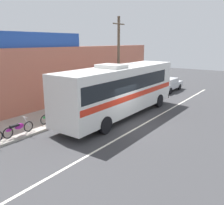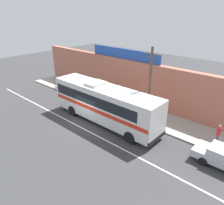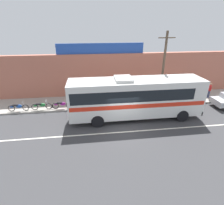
{
  "view_description": "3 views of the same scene",
  "coord_description": "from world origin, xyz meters",
  "px_view_note": "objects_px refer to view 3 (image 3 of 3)",
  "views": [
    {
      "loc": [
        -12.75,
        -7.83,
        5.24
      ],
      "look_at": [
        -0.07,
        1.21,
        1.31
      ],
      "focal_mm": 38.95,
      "sensor_mm": 36.0,
      "label": 1
    },
    {
      "loc": [
        14.02,
        -11.73,
        10.17
      ],
      "look_at": [
        1.69,
        2.04,
        1.97
      ],
      "focal_mm": 34.59,
      "sensor_mm": 36.0,
      "label": 2
    },
    {
      "loc": [
        -2.51,
        -12.18,
        7.81
      ],
      "look_at": [
        -0.62,
        2.53,
        1.09
      ],
      "focal_mm": 28.08,
      "sensor_mm": 36.0,
      "label": 3
    }
  ],
  "objects_px": {
    "motorcycle_blue": "(18,107)",
    "pedestrian_by_curb": "(100,93)",
    "intercity_bus": "(135,96)",
    "utility_pole": "(163,69)",
    "pedestrian_far_left": "(210,89)",
    "motorcycle_purple": "(41,106)",
    "motorcycle_red": "(62,104)",
    "motorcycle_orange": "(89,102)"
  },
  "relations": [
    {
      "from": "motorcycle_red",
      "to": "pedestrian_far_left",
      "type": "xyz_separation_m",
      "value": [
        16.0,
        0.75,
        0.59
      ]
    },
    {
      "from": "utility_pole",
      "to": "motorcycle_orange",
      "type": "xyz_separation_m",
      "value": [
        -7.29,
        0.27,
        -3.25
      ]
    },
    {
      "from": "motorcycle_purple",
      "to": "pedestrian_far_left",
      "type": "xyz_separation_m",
      "value": [
        17.93,
        0.76,
        0.59
      ]
    },
    {
      "from": "motorcycle_red",
      "to": "motorcycle_blue",
      "type": "height_order",
      "value": "same"
    },
    {
      "from": "motorcycle_blue",
      "to": "motorcycle_red",
      "type": "bearing_deg",
      "value": 0.47
    },
    {
      "from": "utility_pole",
      "to": "motorcycle_blue",
      "type": "relative_size",
      "value": 3.7
    },
    {
      "from": "pedestrian_by_curb",
      "to": "pedestrian_far_left",
      "type": "xyz_separation_m",
      "value": [
        12.21,
        -0.5,
        0.09
      ]
    },
    {
      "from": "motorcycle_red",
      "to": "pedestrian_by_curb",
      "type": "distance_m",
      "value": 4.02
    },
    {
      "from": "motorcycle_red",
      "to": "motorcycle_purple",
      "type": "xyz_separation_m",
      "value": [
        -1.93,
        -0.02,
        0.0
      ]
    },
    {
      "from": "intercity_bus",
      "to": "pedestrian_far_left",
      "type": "relative_size",
      "value": 6.61
    },
    {
      "from": "motorcycle_blue",
      "to": "motorcycle_purple",
      "type": "bearing_deg",
      "value": 0.43
    },
    {
      "from": "intercity_bus",
      "to": "utility_pole",
      "type": "xyz_separation_m",
      "value": [
        3.29,
        2.38,
        1.75
      ]
    },
    {
      "from": "motorcycle_red",
      "to": "motorcycle_purple",
      "type": "bearing_deg",
      "value": -179.48
    },
    {
      "from": "motorcycle_red",
      "to": "utility_pole",
      "type": "bearing_deg",
      "value": -0.12
    },
    {
      "from": "motorcycle_purple",
      "to": "pedestrian_far_left",
      "type": "distance_m",
      "value": 17.95
    },
    {
      "from": "intercity_bus",
      "to": "utility_pole",
      "type": "distance_m",
      "value": 4.42
    },
    {
      "from": "intercity_bus",
      "to": "motorcycle_blue",
      "type": "xyz_separation_m",
      "value": [
        -10.72,
        2.36,
        -1.5
      ]
    },
    {
      "from": "motorcycle_purple",
      "to": "pedestrian_by_curb",
      "type": "distance_m",
      "value": 5.88
    },
    {
      "from": "motorcycle_blue",
      "to": "motorcycle_orange",
      "type": "distance_m",
      "value": 6.73
    },
    {
      "from": "motorcycle_orange",
      "to": "motorcycle_purple",
      "type": "bearing_deg",
      "value": -176.65
    },
    {
      "from": "motorcycle_blue",
      "to": "pedestrian_by_curb",
      "type": "bearing_deg",
      "value": 9.26
    },
    {
      "from": "intercity_bus",
      "to": "pedestrian_far_left",
      "type": "distance_m",
      "value": 9.89
    },
    {
      "from": "intercity_bus",
      "to": "motorcycle_blue",
      "type": "height_order",
      "value": "intercity_bus"
    },
    {
      "from": "motorcycle_blue",
      "to": "pedestrian_far_left",
      "type": "relative_size",
      "value": 1.11
    },
    {
      "from": "utility_pole",
      "to": "intercity_bus",
      "type": "bearing_deg",
      "value": -144.14
    },
    {
      "from": "intercity_bus",
      "to": "pedestrian_far_left",
      "type": "bearing_deg",
      "value": 18.6
    },
    {
      "from": "motorcycle_purple",
      "to": "motorcycle_orange",
      "type": "xyz_separation_m",
      "value": [
        4.59,
        0.27,
        0.0
      ]
    },
    {
      "from": "motorcycle_red",
      "to": "pedestrian_by_curb",
      "type": "height_order",
      "value": "pedestrian_by_curb"
    },
    {
      "from": "pedestrian_far_left",
      "to": "intercity_bus",
      "type": "bearing_deg",
      "value": -161.4
    },
    {
      "from": "utility_pole",
      "to": "pedestrian_far_left",
      "type": "distance_m",
      "value": 6.65
    },
    {
      "from": "motorcycle_purple",
      "to": "motorcycle_blue",
      "type": "height_order",
      "value": "same"
    },
    {
      "from": "utility_pole",
      "to": "pedestrian_far_left",
      "type": "height_order",
      "value": "utility_pole"
    },
    {
      "from": "intercity_bus",
      "to": "pedestrian_by_curb",
      "type": "xyz_separation_m",
      "value": [
        -2.87,
        3.65,
        -1.0
      ]
    },
    {
      "from": "motorcycle_purple",
      "to": "pedestrian_far_left",
      "type": "height_order",
      "value": "pedestrian_far_left"
    },
    {
      "from": "motorcycle_blue",
      "to": "motorcycle_orange",
      "type": "height_order",
      "value": "same"
    },
    {
      "from": "utility_pole",
      "to": "motorcycle_purple",
      "type": "distance_m",
      "value": 12.32
    },
    {
      "from": "intercity_bus",
      "to": "pedestrian_far_left",
      "type": "xyz_separation_m",
      "value": [
        9.34,
        3.14,
        -0.91
      ]
    },
    {
      "from": "pedestrian_far_left",
      "to": "motorcycle_blue",
      "type": "bearing_deg",
      "value": -177.78
    },
    {
      "from": "intercity_bus",
      "to": "motorcycle_blue",
      "type": "bearing_deg",
      "value": 167.57
    },
    {
      "from": "motorcycle_orange",
      "to": "pedestrian_by_curb",
      "type": "height_order",
      "value": "pedestrian_by_curb"
    },
    {
      "from": "motorcycle_purple",
      "to": "motorcycle_blue",
      "type": "bearing_deg",
      "value": -179.57
    },
    {
      "from": "utility_pole",
      "to": "pedestrian_far_left",
      "type": "relative_size",
      "value": 4.09
    }
  ]
}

